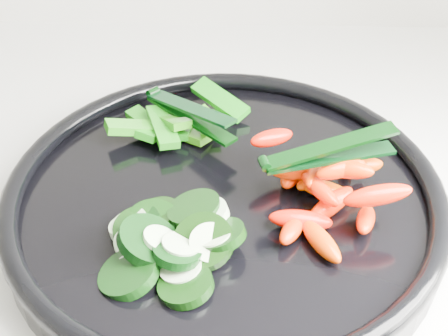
{
  "coord_description": "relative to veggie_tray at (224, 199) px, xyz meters",
  "views": [
    {
      "loc": [
        -0.13,
        1.22,
        1.31
      ],
      "look_at": [
        -0.14,
        1.62,
        0.99
      ],
      "focal_mm": 50.0,
      "sensor_mm": 36.0,
      "label": 1
    }
  ],
  "objects": [
    {
      "name": "veggie_tray",
      "position": [
        0.0,
        0.0,
        0.0
      ],
      "size": [
        0.4,
        0.4,
        0.04
      ],
      "color": "black",
      "rests_on": "counter"
    },
    {
      "name": "cucumber_pile",
      "position": [
        -0.04,
        -0.06,
        0.01
      ],
      "size": [
        0.12,
        0.12,
        0.04
      ],
      "color": "black",
      "rests_on": "veggie_tray"
    },
    {
      "name": "carrot_pile",
      "position": [
        0.08,
        -0.0,
        0.02
      ],
      "size": [
        0.13,
        0.15,
        0.05
      ],
      "color": "#F42400",
      "rests_on": "veggie_tray"
    },
    {
      "name": "pepper_pile",
      "position": [
        -0.05,
        0.1,
        0.01
      ],
      "size": [
        0.14,
        0.11,
        0.04
      ],
      "color": "#0B740D",
      "rests_on": "veggie_tray"
    },
    {
      "name": "tong_carrot",
      "position": [
        0.08,
        -0.0,
        0.05
      ],
      "size": [
        0.11,
        0.05,
        0.02
      ],
      "color": "black",
      "rests_on": "carrot_pile"
    },
    {
      "name": "tong_pepper",
      "position": [
        -0.04,
        0.09,
        0.03
      ],
      "size": [
        0.09,
        0.09,
        0.02
      ],
      "color": "black",
      "rests_on": "pepper_pile"
    }
  ]
}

